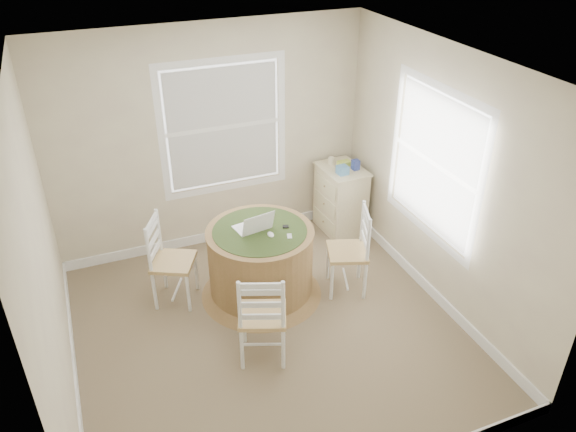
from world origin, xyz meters
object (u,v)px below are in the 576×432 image
chair_left (173,261)px  round_table (261,260)px  chair_right (347,251)px  laptop (253,226)px  chair_near (262,315)px  corner_chest (340,199)px

chair_left → round_table: bearing=-79.2°
chair_right → laptop: size_ratio=2.44×
chair_near → corner_chest: chair_near is taller
chair_left → laptop: laptop is taller
laptop → corner_chest: bearing=-160.1°
laptop → corner_chest: (1.40, 0.81, -0.39)m
round_table → corner_chest: (1.35, 0.86, -0.00)m
round_table → chair_near: 0.92m
chair_near → laptop: size_ratio=2.44×
round_table → chair_right: size_ratio=1.34×
chair_near → chair_right: (1.16, 0.61, 0.00)m
round_table → laptop: bearing=151.9°
corner_chest → laptop: bearing=-153.4°
corner_chest → round_table: bearing=-151.0°
round_table → corner_chest: bearing=50.3°
chair_right → chair_left: bearing=-86.8°
chair_right → laptop: bearing=-89.3°
chair_left → corner_chest: 2.29m
chair_near → chair_right: bearing=-131.1°
chair_right → corner_chest: size_ratio=1.12×
chair_near → chair_right: 1.31m
chair_right → laptop: (-0.91, 0.31, 0.34)m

